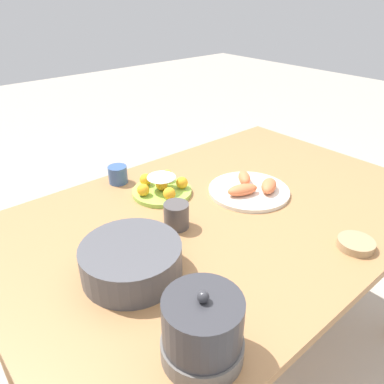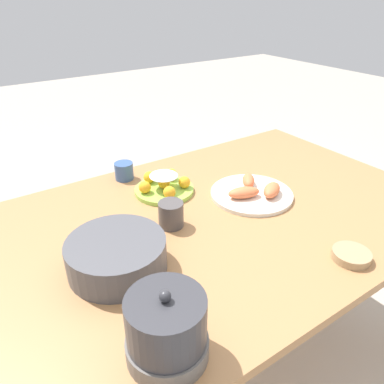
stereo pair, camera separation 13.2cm
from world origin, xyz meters
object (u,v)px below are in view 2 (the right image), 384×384
at_px(serving_bowl, 117,254).
at_px(cup_near, 124,171).
at_px(sauce_bowl, 351,255).
at_px(cake_plate, 164,186).
at_px(cup_far, 171,214).
at_px(warming_pot, 167,329).
at_px(dining_table, 221,234).
at_px(seafood_platter, 253,192).

xyz_separation_m(serving_bowl, cup_near, (-0.25, -0.49, -0.01)).
bearing_deg(sauce_bowl, cake_plate, -69.41).
xyz_separation_m(cup_far, warming_pot, (0.26, 0.41, 0.03)).
height_order(serving_bowl, cup_far, serving_bowl).
height_order(cake_plate, warming_pot, warming_pot).
distance_m(cake_plate, cup_far, 0.23).
height_order(dining_table, warming_pot, warming_pot).
distance_m(serving_bowl, sauce_bowl, 0.65).
bearing_deg(cake_plate, serving_bowl, 43.13).
height_order(seafood_platter, warming_pot, warming_pot).
xyz_separation_m(dining_table, cup_near, (0.17, -0.42, 0.12)).
bearing_deg(warming_pot, serving_bowl, -95.12).
bearing_deg(cup_far, seafood_platter, 179.36).
relative_size(serving_bowl, cup_near, 3.65).
relative_size(dining_table, serving_bowl, 5.69).
height_order(cake_plate, cup_far, cup_far).
relative_size(cake_plate, warming_pot, 1.24).
bearing_deg(dining_table, cup_near, -68.49).
xyz_separation_m(seafood_platter, warming_pot, (0.60, 0.40, 0.06)).
relative_size(cake_plate, sauce_bowl, 2.05).
distance_m(dining_table, seafood_platter, 0.20).
distance_m(dining_table, sauce_bowl, 0.44).
bearing_deg(warming_pot, cake_plate, -119.85).
bearing_deg(dining_table, sauce_bowl, 110.54).
distance_m(cake_plate, warming_pot, 0.71).
xyz_separation_m(sauce_bowl, cup_far, (0.33, -0.43, 0.03)).
distance_m(serving_bowl, cup_far, 0.25).
height_order(sauce_bowl, seafood_platter, seafood_platter).
height_order(seafood_platter, cup_near, cup_near).
bearing_deg(cake_plate, cup_far, 65.31).
height_order(serving_bowl, seafood_platter, serving_bowl).
height_order(dining_table, sauce_bowl, sauce_bowl).
xyz_separation_m(seafood_platter, cup_near, (0.33, -0.39, 0.02)).
relative_size(cup_near, warming_pot, 0.41).
xyz_separation_m(cake_plate, cup_far, (0.09, 0.20, 0.02)).
bearing_deg(warming_pot, cup_near, -109.09).
relative_size(serving_bowl, warming_pot, 1.51).
xyz_separation_m(dining_table, sauce_bowl, (-0.15, 0.40, 0.10)).
relative_size(serving_bowl, sauce_bowl, 2.50).
bearing_deg(dining_table, seafood_platter, -170.02).
bearing_deg(cup_near, seafood_platter, 129.96).
relative_size(seafood_platter, cup_near, 4.08).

